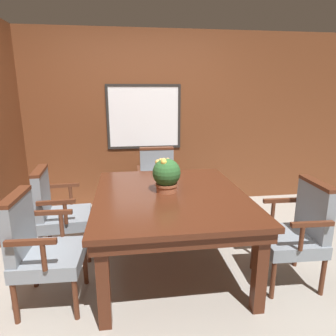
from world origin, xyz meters
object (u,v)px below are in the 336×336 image
(chair_head_far, at_px, (158,181))
(chair_right_near, at_px, (298,229))
(potted_plant, at_px, (166,175))
(dining_table, at_px, (170,203))
(chair_left_near, at_px, (39,246))
(chair_left_far, at_px, (57,209))

(chair_head_far, relative_size, chair_right_near, 1.00)
(potted_plant, bearing_deg, dining_table, -66.40)
(chair_left_near, distance_m, potted_plant, 1.20)
(dining_table, xyz_separation_m, potted_plant, (-0.03, 0.06, 0.25))
(dining_table, distance_m, chair_left_far, 1.16)
(chair_left_near, height_order, potted_plant, potted_plant)
(chair_head_far, height_order, potted_plant, potted_plant)
(chair_left_far, bearing_deg, chair_right_near, -113.38)
(chair_head_far, height_order, chair_left_far, same)
(chair_left_near, bearing_deg, chair_head_far, -32.27)
(chair_left_far, bearing_deg, dining_table, -112.46)
(chair_head_far, height_order, chair_right_near, same)
(dining_table, height_order, chair_left_far, chair_left_far)
(dining_table, height_order, chair_left_near, chair_left_near)
(chair_right_near, distance_m, chair_left_far, 2.26)
(chair_right_near, xyz_separation_m, chair_left_far, (-2.13, 0.74, 0.00))
(chair_head_far, bearing_deg, chair_left_far, -142.96)
(chair_right_near, distance_m, potted_plant, 1.23)
(dining_table, xyz_separation_m, chair_head_far, (0.01, 1.19, -0.15))
(chair_left_far, bearing_deg, chair_left_near, 177.59)
(chair_left_far, bearing_deg, potted_plant, -109.83)
(chair_left_near, distance_m, chair_right_near, 2.11)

